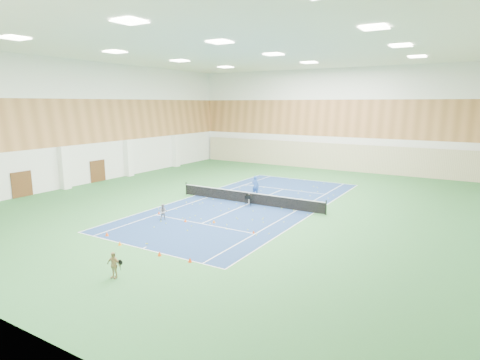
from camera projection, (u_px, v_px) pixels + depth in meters
name	position (u px, v px, depth m)	size (l,w,h in m)	color
ground	(249.00, 204.00, 32.21)	(40.00, 40.00, 0.00)	#2B6632
room_shell	(249.00, 129.00, 31.07)	(36.00, 40.00, 12.00)	white
wood_cladding	(249.00, 102.00, 30.70)	(36.00, 40.00, 8.00)	#AB713F
ceiling_light_grid	(250.00, 49.00, 29.96)	(21.40, 25.40, 0.06)	white
court_surface	(249.00, 204.00, 32.20)	(10.97, 23.77, 0.01)	navy
tennis_balls_scatter	(249.00, 203.00, 32.20)	(10.57, 22.77, 0.07)	#D3EE28
tennis_net	(249.00, 197.00, 32.10)	(12.80, 0.10, 1.10)	black
back_curtain	(330.00, 156.00, 48.50)	(35.40, 0.16, 3.20)	#C6B793
door_left_a	(22.00, 184.00, 34.38)	(0.08, 1.80, 2.20)	#593319
door_left_b	(98.00, 171.00, 41.10)	(0.08, 1.80, 2.20)	#593319
coach	(255.00, 186.00, 34.83)	(0.64, 0.42, 1.77)	#214898
child_court	(163.00, 212.00, 27.64)	(0.55, 0.43, 1.12)	gray
child_apron	(114.00, 265.00, 18.41)	(0.74, 0.31, 1.26)	tan
ball_cart	(248.00, 200.00, 31.49)	(0.50, 0.50, 0.86)	black
cone_svc_a	(159.00, 213.00, 29.17)	(0.18, 0.18, 0.20)	#FF460D
cone_svc_b	(185.00, 220.00, 27.23)	(0.21, 0.21, 0.23)	#EA480C
cone_svc_c	(214.00, 221.00, 26.98)	(0.21, 0.21, 0.23)	orange
cone_svc_d	(254.00, 232.00, 24.81)	(0.17, 0.17, 0.19)	#F4490C
cone_base_a	(107.00, 234.00, 24.34)	(0.23, 0.23, 0.25)	#DE440B
cone_base_b	(120.00, 243.00, 22.76)	(0.21, 0.21, 0.23)	orange
cone_base_c	(159.00, 254.00, 21.17)	(0.22, 0.22, 0.24)	#EC450C
cone_base_d	(190.00, 260.00, 20.34)	(0.22, 0.22, 0.24)	red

